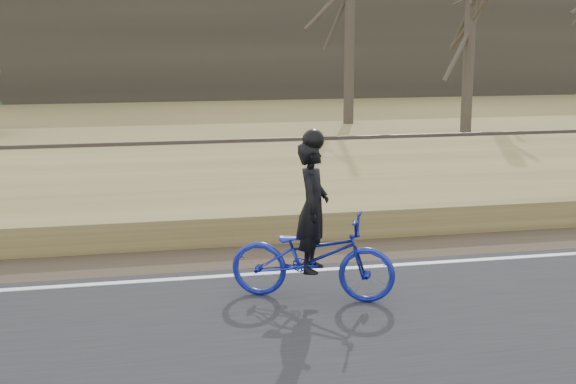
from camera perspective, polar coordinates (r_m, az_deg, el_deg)
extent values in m
plane|color=#97894D|center=(10.45, -16.24, -7.16)|extent=(120.00, 120.00, 0.00)
cube|color=black|center=(8.11, -17.43, -12.50)|extent=(120.00, 6.00, 0.06)
cube|color=silver|center=(10.62, -16.19, -6.49)|extent=(120.00, 0.12, 0.01)
cube|color=#473A2B|center=(11.59, -15.86, -5.21)|extent=(120.00, 1.60, 0.04)
cube|color=#97894D|center=(14.44, -15.21, -1.11)|extent=(120.00, 5.00, 0.44)
cube|color=slate|center=(18.17, -14.65, 1.44)|extent=(120.00, 3.00, 0.45)
cube|color=black|center=(18.12, -14.70, 2.36)|extent=(120.00, 2.40, 0.14)
cube|color=brown|center=(17.39, -14.81, 2.47)|extent=(120.00, 0.07, 0.15)
cube|color=brown|center=(18.82, -14.64, 3.13)|extent=(120.00, 0.07, 0.15)
cube|color=#383328|center=(39.91, -13.65, 10.70)|extent=(120.00, 4.00, 6.00)
imported|color=navy|center=(9.66, 1.76, -4.61)|extent=(2.10, 1.43, 1.04)
imported|color=black|center=(9.51, 1.78, -1.07)|extent=(0.57, 0.67, 1.56)
sphere|color=black|center=(9.37, 1.81, 3.72)|extent=(0.26, 0.26, 0.26)
cylinder|color=#453C32|center=(26.84, 12.84, 11.89)|extent=(0.36, 0.36, 7.24)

